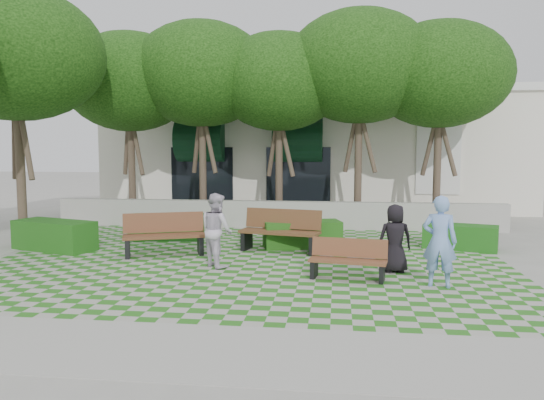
# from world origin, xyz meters

# --- Properties ---
(ground) EXTENTS (90.00, 90.00, 0.00)m
(ground) POSITION_xyz_m (0.00, 0.00, 0.00)
(ground) COLOR gray
(ground) RESTS_ON ground
(lawn) EXTENTS (12.00, 12.00, 0.00)m
(lawn) POSITION_xyz_m (0.00, 1.00, 0.01)
(lawn) COLOR #2B721E
(lawn) RESTS_ON ground
(sidewalk_south) EXTENTS (16.00, 2.00, 0.01)m
(sidewalk_south) POSITION_xyz_m (0.00, -4.70, 0.01)
(sidewalk_south) COLOR #9E9B93
(sidewalk_south) RESTS_ON ground
(retaining_wall) EXTENTS (15.00, 0.36, 0.90)m
(retaining_wall) POSITION_xyz_m (0.00, 6.20, 0.45)
(retaining_wall) COLOR #9E9B93
(retaining_wall) RESTS_ON ground
(bench_east) EXTENTS (1.62, 0.77, 0.82)m
(bench_east) POSITION_xyz_m (2.32, -0.56, 0.39)
(bench_east) COLOR brown
(bench_east) RESTS_ON ground
(bench_mid) EXTENTS (2.16, 1.13, 1.08)m
(bench_mid) POSITION_xyz_m (0.64, 2.17, 0.52)
(bench_mid) COLOR #52321C
(bench_mid) RESTS_ON ground
(bench_west) EXTENTS (2.10, 1.33, 1.05)m
(bench_west) POSITION_xyz_m (-2.18, 1.32, 0.50)
(bench_west) COLOR #59321E
(bench_west) RESTS_ON ground
(hedge_east) EXTENTS (1.99, 1.27, 0.65)m
(hedge_east) POSITION_xyz_m (5.32, 3.05, 0.32)
(hedge_east) COLOR #185215
(hedge_east) RESTS_ON ground
(hedge_midright) EXTENTS (2.19, 1.33, 0.72)m
(hedge_midright) POSITION_xyz_m (1.16, 2.78, 0.36)
(hedge_midright) COLOR #1C4E14
(hedge_midright) RESTS_ON ground
(hedge_midleft) EXTENTS (2.16, 1.07, 0.73)m
(hedge_midleft) POSITION_xyz_m (-2.86, 3.58, 0.36)
(hedge_midleft) COLOR #175015
(hedge_midleft) RESTS_ON ground
(hedge_west) EXTENTS (2.37, 1.54, 0.77)m
(hedge_west) POSITION_xyz_m (-5.26, 1.63, 0.39)
(hedge_west) COLOR #1A5115
(hedge_west) RESTS_ON ground
(person_blue) EXTENTS (0.73, 0.57, 1.77)m
(person_blue) POSITION_xyz_m (4.04, -0.97, 0.89)
(person_blue) COLOR #7BA0E1
(person_blue) RESTS_ON ground
(person_dark) EXTENTS (0.78, 0.56, 1.48)m
(person_dark) POSITION_xyz_m (3.32, 0.16, 0.74)
(person_dark) COLOR black
(person_dark) RESTS_ON ground
(person_white) EXTENTS (1.01, 1.02, 1.67)m
(person_white) POSITION_xyz_m (-0.60, 0.24, 0.83)
(person_white) COLOR silver
(person_white) RESTS_ON ground
(tree_row) EXTENTS (17.70, 13.40, 7.41)m
(tree_row) POSITION_xyz_m (-1.86, 5.95, 5.18)
(tree_row) COLOR #47382B
(tree_row) RESTS_ON ground
(building) EXTENTS (18.00, 8.92, 5.15)m
(building) POSITION_xyz_m (0.93, 14.08, 2.52)
(building) COLOR silver
(building) RESTS_ON ground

